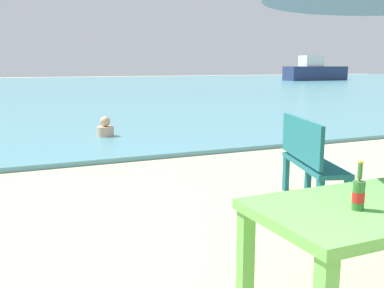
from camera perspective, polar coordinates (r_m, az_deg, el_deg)
The scene contains 6 objects.
sea_water at distance 31.83m, azimuth -20.18°, elevation 6.79°, with size 120.00×50.00×0.08m, color teal.
picnic_table_green at distance 2.75m, azimuth 22.44°, elevation -9.12°, with size 1.40×0.80×0.76m.
beer_bottle_amber at distance 2.52m, azimuth 20.58°, elevation -5.87°, with size 0.07×0.07×0.26m.
bench_teal_center at distance 5.00m, azimuth 14.72°, elevation -1.53°, with size 0.73×1.25×0.95m.
swimmer_person at distance 9.29m, azimuth -11.05°, elevation 1.96°, with size 0.34×0.34×0.41m.
boat_tanker at distance 45.17m, azimuth 15.47°, elevation 8.95°, with size 6.49×1.77×2.36m.
Camera 1 is at (-2.32, -1.71, 1.52)m, focal length 41.60 mm.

